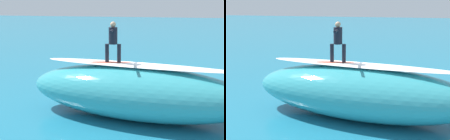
{
  "view_description": "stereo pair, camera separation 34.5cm",
  "coord_description": "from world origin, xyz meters",
  "views": [
    {
      "loc": [
        -0.59,
        12.03,
        4.36
      ],
      "look_at": [
        1.76,
        0.05,
        1.42
      ],
      "focal_mm": 47.94,
      "sensor_mm": 36.0,
      "label": 1
    },
    {
      "loc": [
        -0.93,
        11.96,
        4.36
      ],
      "look_at": [
        1.76,
        0.05,
        1.42
      ],
      "focal_mm": 47.94,
      "sensor_mm": 36.0,
      "label": 2
    }
  ],
  "objects": [
    {
      "name": "wave_crest",
      "position": [
        0.59,
        1.57,
        0.99
      ],
      "size": [
        8.64,
        3.87,
        1.98
      ],
      "primitive_type": "ellipsoid",
      "rotation": [
        0.0,
        0.0,
        -0.15
      ],
      "color": "teal",
      "rests_on": "ground_plane"
    },
    {
      "name": "ground_plane",
      "position": [
        0.0,
        0.0,
        0.0
      ],
      "size": [
        120.0,
        120.0,
        0.0
      ],
      "primitive_type": "plane",
      "color": "teal"
    },
    {
      "name": "surfer_paddling",
      "position": [
        1.99,
        -1.27,
        0.19
      ],
      "size": [
        1.3,
        1.18,
        0.28
      ],
      "rotation": [
        0.0,
        0.0,
        -0.72
      ],
      "color": "black",
      "rests_on": "surfboard_paddling"
    },
    {
      "name": "foam_patch_mid",
      "position": [
        3.64,
        -0.85,
        0.05
      ],
      "size": [
        0.98,
        0.97,
        0.09
      ],
      "primitive_type": "ellipsoid",
      "rotation": [
        0.0,
        0.0,
        2.46
      ],
      "color": "white",
      "rests_on": "ground_plane"
    },
    {
      "name": "surfboard_riding",
      "position": [
        1.45,
        1.44,
        2.03
      ],
      "size": [
        2.14,
        0.59,
        0.09
      ],
      "primitive_type": "ellipsoid",
      "rotation": [
        0.0,
        0.0,
        0.06
      ],
      "color": "#E0563D",
      "rests_on": "wave_crest"
    },
    {
      "name": "surfer_riding",
      "position": [
        1.45,
        1.44,
        2.93
      ],
      "size": [
        0.59,
        1.4,
        1.48
      ],
      "rotation": [
        0.0,
        0.0,
        0.06
      ],
      "color": "black",
      "rests_on": "surfboard_riding"
    },
    {
      "name": "surfboard_paddling",
      "position": [
        2.08,
        -1.35,
        0.03
      ],
      "size": [
        2.04,
        1.89,
        0.07
      ],
      "primitive_type": "ellipsoid",
      "rotation": [
        0.0,
        0.0,
        -0.72
      ],
      "color": "#EAE5C6",
      "rests_on": "ground_plane"
    },
    {
      "name": "wave_foam_lip",
      "position": [
        0.59,
        1.57,
        2.02
      ],
      "size": [
        7.14,
        1.97,
        0.08
      ],
      "primitive_type": "ellipsoid",
      "rotation": [
        0.0,
        0.0,
        -0.15
      ],
      "color": "white",
      "rests_on": "wave_crest"
    }
  ]
}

